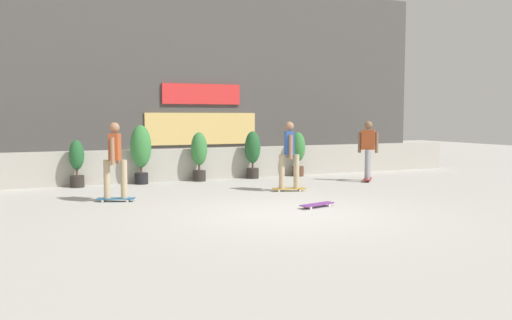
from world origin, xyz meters
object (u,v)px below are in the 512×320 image
object	(u,v)px
potted_plant_1	(141,150)
potted_plant_3	(253,152)
skater_by_wall_left	(289,153)
potted_plant_2	(199,153)
potted_plant_0	(77,162)
potted_plant_4	(298,151)
skater_foreground	(115,158)
skateboard_near_camera	(317,204)
skater_far_left	(368,148)

from	to	relation	value
potted_plant_1	potted_plant_3	bearing A→B (deg)	-0.00
potted_plant_3	skater_by_wall_left	distance (m)	2.87
potted_plant_2	skater_by_wall_left	bearing A→B (deg)	-64.25
potted_plant_0	potted_plant_4	size ratio (longest dim) A/B	0.91
potted_plant_3	skater_foreground	distance (m)	5.21
potted_plant_1	potted_plant_4	bearing A→B (deg)	0.00
skateboard_near_camera	potted_plant_3	bearing A→B (deg)	80.94
potted_plant_4	skateboard_near_camera	size ratio (longest dim) A/B	1.63
potted_plant_1	skater_foreground	world-z (taller)	skater_foreground
skater_foreground	skater_far_left	size ratio (longest dim) A/B	1.00
potted_plant_2	skater_foreground	size ratio (longest dim) A/B	0.82
skater_far_left	potted_plant_0	bearing A→B (deg)	165.67
potted_plant_0	skater_far_left	bearing A→B (deg)	-14.33
skateboard_near_camera	skater_foreground	bearing A→B (deg)	146.42
potted_plant_0	potted_plant_3	xyz separation A→B (m)	(4.93, -0.00, 0.14)
potted_plant_1	potted_plant_4	xyz separation A→B (m)	(4.79, 0.00, -0.17)
potted_plant_2	potted_plant_1	bearing A→B (deg)	180.00
skater_foreground	skateboard_near_camera	distance (m)	4.38
skater_by_wall_left	potted_plant_2	bearing A→B (deg)	115.75
skater_by_wall_left	potted_plant_1	bearing A→B (deg)	136.56
skater_far_left	potted_plant_1	bearing A→B (deg)	161.94
potted_plant_2	skater_far_left	distance (m)	4.75
potted_plant_0	skater_foreground	distance (m)	2.85
potted_plant_0	skateboard_near_camera	size ratio (longest dim) A/B	1.48
potted_plant_1	potted_plant_3	xyz separation A→B (m)	(3.28, -0.00, -0.14)
skater_foreground	skater_by_wall_left	world-z (taller)	same
potted_plant_2	skateboard_near_camera	size ratio (longest dim) A/B	1.68
skater_far_left	skateboard_near_camera	bearing A→B (deg)	-137.57
skater_foreground	potted_plant_0	bearing A→B (deg)	100.84
potted_plant_4	skater_far_left	size ratio (longest dim) A/B	0.79
potted_plant_1	skater_far_left	bearing A→B (deg)	-18.06
skater_foreground	skateboard_near_camera	size ratio (longest dim) A/B	2.06
potted_plant_0	skater_foreground	world-z (taller)	skater_foreground
potted_plant_2	skater_by_wall_left	world-z (taller)	skater_by_wall_left
potted_plant_3	potted_plant_2	bearing A→B (deg)	180.00
potted_plant_0	skater_foreground	xyz separation A→B (m)	(0.53, -2.78, 0.29)
potted_plant_0	skater_far_left	distance (m)	7.87
potted_plant_2	skater_foreground	xyz separation A→B (m)	(-2.76, -2.78, 0.15)
potted_plant_2	skateboard_near_camera	distance (m)	5.27
potted_plant_1	skater_by_wall_left	distance (m)	4.15
potted_plant_2	skateboard_near_camera	world-z (taller)	potted_plant_2
potted_plant_3	skater_by_wall_left	size ratio (longest dim) A/B	0.82
skater_by_wall_left	potted_plant_4	bearing A→B (deg)	58.05
potted_plant_1	skateboard_near_camera	world-z (taller)	potted_plant_1
potted_plant_0	potted_plant_1	size ratio (longest dim) A/B	0.77
potted_plant_4	skateboard_near_camera	xyz separation A→B (m)	(-2.33, -5.16, -0.70)
potted_plant_3	skateboard_near_camera	world-z (taller)	potted_plant_3
skater_foreground	skateboard_near_camera	world-z (taller)	skater_foreground
potted_plant_0	skater_foreground	size ratio (longest dim) A/B	0.72
potted_plant_3	skater_far_left	xyz separation A→B (m)	(2.69, -1.95, 0.15)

